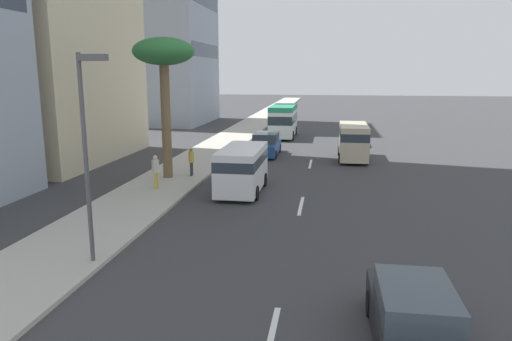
# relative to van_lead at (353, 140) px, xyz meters

# --- Properties ---
(ground_plane) EXTENTS (198.00, 198.00, 0.00)m
(ground_plane) POSITION_rel_van_lead_xyz_m (1.16, 2.92, -1.44)
(ground_plane) COLOR #38383A
(sidewalk_right) EXTENTS (162.00, 3.95, 0.15)m
(sidewalk_right) POSITION_rel_van_lead_xyz_m (1.16, 10.75, -1.36)
(sidewalk_right) COLOR #B2ADA3
(sidewalk_right) RESTS_ON ground_plane
(lane_stripe_near) EXTENTS (3.20, 0.16, 0.01)m
(lane_stripe_near) POSITION_rel_van_lead_xyz_m (-24.37, 2.92, -1.43)
(lane_stripe_near) COLOR silver
(lane_stripe_near) RESTS_ON ground_plane
(lane_stripe_mid) EXTENTS (3.20, 0.16, 0.01)m
(lane_stripe_mid) POSITION_rel_van_lead_xyz_m (-12.72, 2.92, -1.43)
(lane_stripe_mid) COLOR silver
(lane_stripe_mid) RESTS_ON ground_plane
(lane_stripe_far) EXTENTS (3.20, 0.16, 0.01)m
(lane_stripe_far) POSITION_rel_van_lead_xyz_m (-2.16, 2.92, -1.43)
(lane_stripe_far) COLOR silver
(lane_stripe_far) RESTS_ON ground_plane
(van_lead) EXTENTS (5.31, 2.05, 2.52)m
(van_lead) POSITION_rel_van_lead_xyz_m (0.00, 0.00, 0.00)
(van_lead) COLOR beige
(van_lead) RESTS_ON ground_plane
(car_second) EXTENTS (4.76, 1.95, 1.67)m
(car_second) POSITION_rel_van_lead_xyz_m (0.97, 6.42, -0.65)
(car_second) COLOR #1E478C
(car_second) RESTS_ON ground_plane
(car_third) EXTENTS (4.64, 1.82, 1.54)m
(car_third) POSITION_rel_van_lead_xyz_m (7.20, -0.09, -0.70)
(car_third) COLOR white
(car_third) RESTS_ON ground_plane
(car_fourth) EXTENTS (4.41, 1.81, 1.57)m
(car_fourth) POSITION_rel_van_lead_xyz_m (-24.20, -0.27, -0.69)
(car_fourth) COLOR black
(car_fourth) RESTS_ON ground_plane
(van_fifth) EXTENTS (5.05, 2.14, 2.34)m
(van_fifth) POSITION_rel_van_lead_xyz_m (-10.52, 6.13, -0.10)
(van_fifth) COLOR white
(van_fifth) RESTS_ON ground_plane
(minibus_sixth) EXTENTS (6.68, 2.34, 3.05)m
(minibus_sixth) POSITION_rel_van_lead_xyz_m (11.31, 6.11, 0.23)
(minibus_sixth) COLOR silver
(minibus_sixth) RESTS_ON ground_plane
(pedestrian_near_lamp) EXTENTS (0.39, 0.38, 1.79)m
(pedestrian_near_lamp) POSITION_rel_van_lead_xyz_m (-11.13, 10.60, -0.29)
(pedestrian_near_lamp) COLOR gold
(pedestrian_near_lamp) RESTS_ON sidewalk_right
(pedestrian_mid_block) EXTENTS (0.39, 0.37, 1.65)m
(pedestrian_mid_block) POSITION_rel_van_lead_xyz_m (-7.67, 9.70, -0.38)
(pedestrian_mid_block) COLOR #333338
(pedestrian_mid_block) RESTS_ON sidewalk_right
(palm_tree) EXTENTS (3.43, 3.43, 7.91)m
(palm_tree) POSITION_rel_van_lead_xyz_m (-8.22, 10.95, 5.48)
(palm_tree) COLOR brown
(palm_tree) RESTS_ON sidewalk_right
(street_lamp) EXTENTS (0.24, 0.97, 6.57)m
(street_lamp) POSITION_rel_van_lead_xyz_m (-20.77, 9.06, 2.78)
(street_lamp) COLOR #4C4C51
(street_lamp) RESTS_ON sidewalk_right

